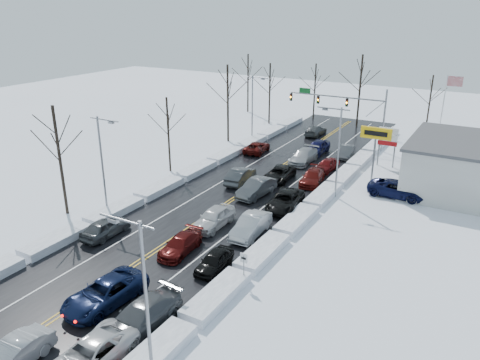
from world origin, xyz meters
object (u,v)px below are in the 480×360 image
Objects in this scene: tires_plus_sign at (376,137)px; flagpole at (444,108)px; oncoming_car_0 at (240,183)px; traffic_signal_mast at (346,105)px.

flagpole is (4.67, 14.01, 0.93)m from tires_plus_sign.
oncoming_car_0 is (-16.78, -21.30, -5.93)m from flagpole.
tires_plus_sign is 14.79m from flagpole.
traffic_signal_mast is at bearing 120.46° from tires_plus_sign.
flagpole is at bearing 9.73° from traffic_signal_mast.
oncoming_car_0 is (-5.06, -19.29, -5.48)m from traffic_signal_mast.
flagpole reaches higher than oncoming_car_0.
traffic_signal_mast is 2.21× the size of tires_plus_sign.
oncoming_car_0 is at bearing -128.24° from flagpole.
flagpole is 27.76m from oncoming_car_0.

